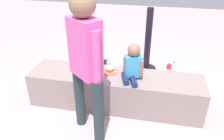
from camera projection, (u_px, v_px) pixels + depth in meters
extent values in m
plane|color=#A6989A|center=(115.00, 104.00, 3.34)|extent=(12.00, 12.00, 0.00)
cube|color=gray|center=(115.00, 90.00, 3.22)|extent=(2.37, 0.55, 0.48)
cylinder|color=navy|center=(125.00, 78.00, 2.97)|extent=(0.14, 0.26, 0.08)
cylinder|color=navy|center=(133.00, 80.00, 2.92)|extent=(0.14, 0.26, 0.08)
cube|color=#3995CF|center=(133.00, 66.00, 2.96)|extent=(0.24, 0.19, 0.28)
sphere|color=#8C664C|center=(134.00, 50.00, 2.85)|extent=(0.16, 0.16, 0.16)
cylinder|color=#8C664C|center=(125.00, 64.00, 3.01)|extent=(0.05, 0.05, 0.21)
cylinder|color=#8C664C|center=(141.00, 68.00, 2.92)|extent=(0.05, 0.05, 0.21)
cylinder|color=#243135|center=(99.00, 112.00, 2.55)|extent=(0.12, 0.12, 0.81)
cylinder|color=#243135|center=(80.00, 97.00, 2.80)|extent=(0.12, 0.12, 0.81)
cube|color=#DA54A4|center=(85.00, 48.00, 2.33)|extent=(0.40, 0.37, 0.62)
sphere|color=#8C664C|center=(82.00, 4.00, 2.12)|extent=(0.26, 0.26, 0.26)
cylinder|color=#DA54A4|center=(96.00, 59.00, 2.24)|extent=(0.10, 0.10, 0.58)
cylinder|color=#DA54A4|center=(76.00, 48.00, 2.48)|extent=(0.10, 0.10, 0.58)
cylinder|color=#E0594C|center=(110.00, 72.00, 3.18)|extent=(0.22, 0.22, 0.01)
cylinder|color=olive|center=(110.00, 70.00, 3.17)|extent=(0.10, 0.10, 0.04)
cylinder|color=silver|center=(110.00, 68.00, 3.16)|extent=(0.10, 0.10, 0.01)
cube|color=silver|center=(114.00, 72.00, 3.16)|extent=(0.11, 0.04, 0.00)
cube|color=#B259BF|center=(84.00, 51.00, 4.55)|extent=(0.20, 0.10, 0.33)
torus|color=white|center=(81.00, 43.00, 4.47)|extent=(0.08, 0.01, 0.08)
torus|color=white|center=(86.00, 44.00, 4.46)|extent=(0.08, 0.01, 0.08)
cylinder|color=black|center=(146.00, 69.00, 4.23)|extent=(0.36, 0.36, 0.04)
cylinder|color=black|center=(148.00, 40.00, 3.95)|extent=(0.11, 0.11, 1.10)
cylinder|color=silver|center=(173.00, 68.00, 4.11)|extent=(0.07, 0.07, 0.17)
cone|color=silver|center=(174.00, 63.00, 4.06)|extent=(0.06, 0.06, 0.03)
cylinder|color=blue|center=(174.00, 62.00, 4.05)|extent=(0.03, 0.03, 0.02)
cylinder|color=silver|center=(108.00, 61.00, 4.34)|extent=(0.06, 0.06, 0.18)
cone|color=silver|center=(108.00, 56.00, 4.28)|extent=(0.06, 0.06, 0.03)
cylinder|color=white|center=(108.00, 55.00, 4.27)|extent=(0.03, 0.03, 0.02)
cylinder|color=red|center=(169.00, 66.00, 4.25)|extent=(0.08, 0.08, 0.09)
cube|color=white|center=(109.00, 78.00, 3.84)|extent=(0.38, 0.41, 0.15)
cube|color=black|center=(97.00, 66.00, 4.13)|extent=(0.31, 0.12, 0.23)
torus|color=black|center=(97.00, 60.00, 4.07)|extent=(0.23, 0.01, 0.23)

